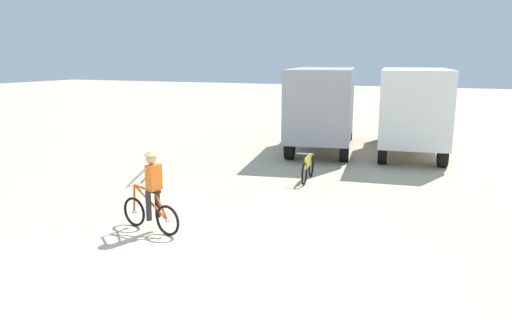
% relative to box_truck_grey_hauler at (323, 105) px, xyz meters
% --- Properties ---
extents(ground_plane, '(120.00, 120.00, 0.00)m').
position_rel_box_truck_grey_hauler_xyz_m(ground_plane, '(0.86, -11.97, -1.87)').
color(ground_plane, beige).
extents(box_truck_grey_hauler, '(3.53, 7.06, 3.35)m').
position_rel_box_truck_grey_hauler_xyz_m(box_truck_grey_hauler, '(0.00, 0.00, 0.00)').
color(box_truck_grey_hauler, '#9E9EA3').
rests_on(box_truck_grey_hauler, ground).
extents(box_truck_white_box, '(3.21, 7.00, 3.35)m').
position_rel_box_truck_grey_hauler_xyz_m(box_truck_white_box, '(3.49, 0.52, 0.00)').
color(box_truck_white_box, white).
rests_on(box_truck_white_box, ground).
extents(cyclist_orange_shirt, '(1.71, 0.56, 1.82)m').
position_rel_box_truck_grey_hauler_xyz_m(cyclist_orange_shirt, '(-0.76, -11.00, -1.03)').
color(cyclist_orange_shirt, black).
rests_on(cyclist_orange_shirt, ground).
extents(bicycle_spare, '(0.50, 1.73, 0.97)m').
position_rel_box_truck_grey_hauler_xyz_m(bicycle_spare, '(1.04, -5.35, -1.48)').
color(bicycle_spare, black).
rests_on(bicycle_spare, ground).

